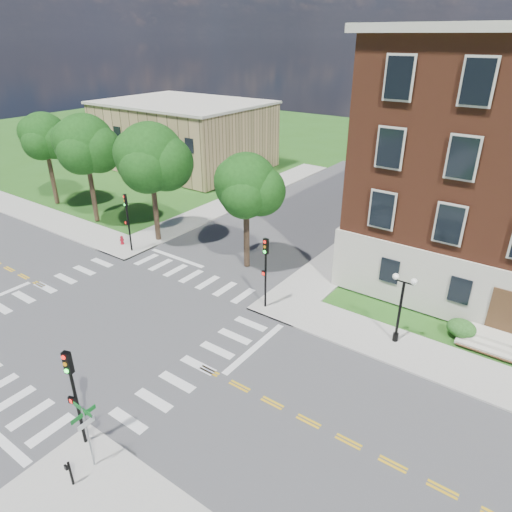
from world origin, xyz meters
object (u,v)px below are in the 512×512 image
Objects in this scene: traffic_signal_nw at (127,215)px; street_sign_pole at (86,425)px; traffic_signal_se at (73,387)px; traffic_signal_ne at (266,264)px; twin_lamp_west at (401,305)px; fire_hydrant at (122,240)px; push_button_post at (70,472)px.

traffic_signal_nw is 21.01m from street_sign_pole.
traffic_signal_se is 1.00× the size of traffic_signal_ne.
fire_hydrant is (-23.56, -0.26, -2.06)m from twin_lamp_west.
traffic_signal_ne reaches higher than fire_hydrant.
traffic_signal_ne is at bearing -3.98° from fire_hydrant.
fire_hydrant is (-1.62, 0.38, -2.72)m from traffic_signal_nw.
traffic_signal_ne is 15.64m from fire_hydrant.
traffic_signal_ne is 4.00× the size of push_button_post.
twin_lamp_west is 23.65m from fire_hydrant.
twin_lamp_west is at bearing 60.81° from traffic_signal_se.
twin_lamp_west is (21.94, 0.64, -0.66)m from traffic_signal_nw.
traffic_signal_nw is 21.94m from push_button_post.
fire_hydrant is at bearing 166.76° from traffic_signal_nw.
street_sign_pole is at bearing -114.48° from twin_lamp_west.
traffic_signal_nw reaches higher than fire_hydrant.
push_button_post is at bearing -85.85° from street_sign_pole.
push_button_post is at bearing -44.30° from fire_hydrant.
traffic_signal_nw is at bearing 133.65° from traffic_signal_se.
street_sign_pole is at bearing 94.15° from push_button_post.
street_sign_pole is at bearing -85.22° from traffic_signal_ne.
fire_hydrant is (-15.23, 14.65, -2.72)m from traffic_signal_se.
fire_hydrant is (-16.62, 16.22, -0.33)m from push_button_post.
traffic_signal_ne is 8.33m from twin_lamp_west.
twin_lamp_west is at bearing 65.52° from street_sign_pole.
push_button_post is (-6.94, -16.48, -1.73)m from twin_lamp_west.
push_button_post is (1.25, -15.15, -2.39)m from traffic_signal_ne.
twin_lamp_west is at bearing 0.63° from fire_hydrant.
traffic_signal_se is 1.13× the size of twin_lamp_west.
street_sign_pole reaches higher than fire_hydrant.
traffic_signal_ne is at bearing 94.73° from push_button_post.
twin_lamp_west is at bearing 1.67° from traffic_signal_nw.
push_button_post is (1.39, -1.57, -2.39)m from traffic_signal_se.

